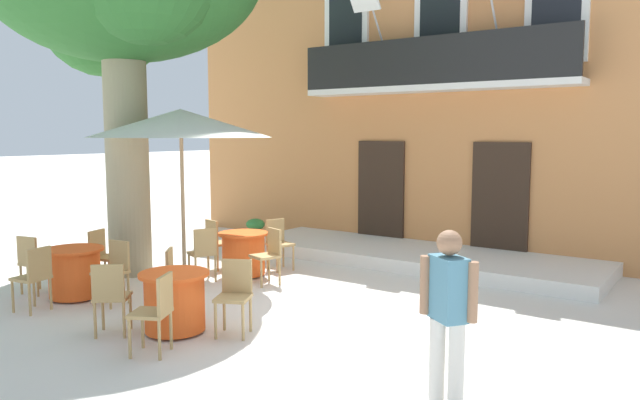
# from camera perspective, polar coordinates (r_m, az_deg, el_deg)

# --- Properties ---
(ground_plane) EXTENTS (120.00, 120.00, 0.00)m
(ground_plane) POSITION_cam_1_polar(r_m,az_deg,el_deg) (8.44, -2.56, -10.68)
(ground_plane) COLOR silver
(building_facade) EXTENTS (13.00, 5.09, 7.50)m
(building_facade) POSITION_cam_1_polar(r_m,az_deg,el_deg) (14.36, 14.56, 11.24)
(building_facade) COLOR #CC844C
(building_facade) RESTS_ON ground
(entrance_step_platform) EXTENTS (6.96, 2.09, 0.25)m
(entrance_step_platform) POSITION_cam_1_polar(r_m,az_deg,el_deg) (11.75, 8.82, -5.25)
(entrance_step_platform) COLOR silver
(entrance_step_platform) RESTS_ON ground
(cafe_table_near_tree) EXTENTS (0.86, 0.86, 0.76)m
(cafe_table_near_tree) POSITION_cam_1_polar(r_m,az_deg,el_deg) (7.79, -13.55, -9.29)
(cafe_table_near_tree) COLOR #EA561E
(cafe_table_near_tree) RESTS_ON ground
(cafe_chair_near_tree_0) EXTENTS (0.56, 0.56, 0.91)m
(cafe_chair_near_tree_0) POSITION_cam_1_polar(r_m,az_deg,el_deg) (7.84, -19.15, -8.34)
(cafe_chair_near_tree_0) COLOR tan
(cafe_chair_near_tree_0) RESTS_ON ground
(cafe_chair_near_tree_1) EXTENTS (0.54, 0.54, 0.91)m
(cafe_chair_near_tree_1) POSITION_cam_1_polar(r_m,az_deg,el_deg) (7.06, -15.18, -9.83)
(cafe_chair_near_tree_1) COLOR tan
(cafe_chair_near_tree_1) RESTS_ON ground
(cafe_chair_near_tree_2) EXTENTS (0.54, 0.54, 0.91)m
(cafe_chair_near_tree_2) POSITION_cam_1_polar(r_m,az_deg,el_deg) (7.58, -8.04, -8.54)
(cafe_chair_near_tree_2) COLOR tan
(cafe_chair_near_tree_2) RESTS_ON ground
(cafe_chair_near_tree_3) EXTENTS (0.56, 0.56, 0.91)m
(cafe_chair_near_tree_3) POSITION_cam_1_polar(r_m,az_deg,el_deg) (8.49, -13.30, -7.04)
(cafe_chair_near_tree_3) COLOR tan
(cafe_chair_near_tree_3) RESTS_ON ground
(cafe_table_middle) EXTENTS (0.86, 0.86, 0.76)m
(cafe_table_middle) POSITION_cam_1_polar(r_m,az_deg,el_deg) (10.59, -7.22, -5.02)
(cafe_table_middle) COLOR #EA561E
(cafe_table_middle) RESTS_ON ground
(cafe_chair_middle_0) EXTENTS (0.48, 0.48, 0.91)m
(cafe_chair_middle_0) POSITION_cam_1_polar(r_m,az_deg,el_deg) (11.15, -9.70, -3.78)
(cafe_chair_middle_0) COLOR tan
(cafe_chair_middle_0) RESTS_ON ground
(cafe_chair_middle_1) EXTENTS (0.53, 0.53, 0.91)m
(cafe_chair_middle_1) POSITION_cam_1_polar(r_m,az_deg,el_deg) (10.23, -10.95, -4.71)
(cafe_chair_middle_1) COLOR tan
(cafe_chair_middle_1) RESTS_ON ground
(cafe_chair_middle_2) EXTENTS (0.51, 0.51, 0.91)m
(cafe_chair_middle_2) POSITION_cam_1_polar(r_m,az_deg,el_deg) (9.96, -4.82, -4.92)
(cafe_chair_middle_2) COLOR tan
(cafe_chair_middle_2) RESTS_ON ground
(cafe_chair_middle_3) EXTENTS (0.51, 0.51, 0.91)m
(cafe_chair_middle_3) POSITION_cam_1_polar(r_m,az_deg,el_deg) (11.00, -3.98, -3.84)
(cafe_chair_middle_3) COLOR tan
(cafe_chair_middle_3) RESTS_ON ground
(cafe_table_front) EXTENTS (0.86, 0.86, 0.76)m
(cafe_table_front) POSITION_cam_1_polar(r_m,az_deg,el_deg) (9.82, -22.15, -6.34)
(cafe_table_front) COLOR #EA561E
(cafe_table_front) RESTS_ON ground
(cafe_chair_front_0) EXTENTS (0.45, 0.45, 0.91)m
(cafe_chair_front_0) POSITION_cam_1_polar(r_m,az_deg,el_deg) (9.28, -18.85, -6.06)
(cafe_chair_front_0) COLOR tan
(cafe_chair_front_0) RESTS_ON ground
(cafe_chair_front_1) EXTENTS (0.50, 0.50, 0.91)m
(cafe_chair_front_1) POSITION_cam_1_polar(r_m,az_deg,el_deg) (10.41, -19.83, -4.78)
(cafe_chair_front_1) COLOR tan
(cafe_chair_front_1) RESTS_ON ground
(cafe_chair_front_2) EXTENTS (0.47, 0.47, 0.91)m
(cafe_chair_front_2) POSITION_cam_1_polar(r_m,az_deg,el_deg) (10.28, -25.43, -5.15)
(cafe_chair_front_2) COLOR tan
(cafe_chair_front_2) RESTS_ON ground
(cafe_chair_front_3) EXTENTS (0.46, 0.46, 0.91)m
(cafe_chair_front_3) POSITION_cam_1_polar(r_m,az_deg,el_deg) (9.26, -25.33, -6.36)
(cafe_chair_front_3) COLOR tan
(cafe_chair_front_3) RESTS_ON ground
(cafe_umbrella) EXTENTS (2.90, 2.90, 2.85)m
(cafe_umbrella) POSITION_cam_1_polar(r_m,az_deg,el_deg) (9.93, -13.00, 7.00)
(cafe_umbrella) COLOR #997A56
(cafe_umbrella) RESTS_ON ground
(ground_planter_left) EXTENTS (0.42, 0.42, 0.56)m
(ground_planter_left) POSITION_cam_1_polar(r_m,az_deg,el_deg) (13.66, -6.11, -2.78)
(ground_planter_left) COLOR #995638
(ground_planter_left) RESTS_ON ground
(pedestrian_near_entrance) EXTENTS (0.53, 0.38, 1.64)m
(pedestrian_near_entrance) POSITION_cam_1_polar(r_m,az_deg,el_deg) (5.44, 11.96, -10.25)
(pedestrian_near_entrance) COLOR silver
(pedestrian_near_entrance) RESTS_ON ground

